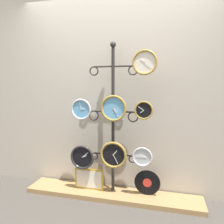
# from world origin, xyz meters

# --- Properties ---
(ground_plane) EXTENTS (12.00, 12.00, 0.00)m
(ground_plane) POSITION_xyz_m (0.00, 0.00, 0.00)
(ground_plane) COLOR #47423D
(shop_wall) EXTENTS (4.40, 0.04, 2.80)m
(shop_wall) POSITION_xyz_m (0.00, 0.57, 1.40)
(shop_wall) COLOR #BCB2A3
(shop_wall) RESTS_ON ground_plane
(low_shelf) EXTENTS (2.20, 0.36, 0.06)m
(low_shelf) POSITION_xyz_m (0.00, 0.35, 0.03)
(low_shelf) COLOR #9E7A4C
(low_shelf) RESTS_ON ground_plane
(display_stand) EXTENTS (0.63, 0.41, 1.91)m
(display_stand) POSITION_xyz_m (-0.00, 0.41, 0.63)
(display_stand) COLOR #282623
(display_stand) RESTS_ON ground_plane
(clock_top_right) EXTENTS (0.28, 0.04, 0.28)m
(clock_top_right) POSITION_xyz_m (0.39, 0.29, 1.64)
(clock_top_right) COLOR silver
(clock_middle_left) EXTENTS (0.26, 0.04, 0.26)m
(clock_middle_left) POSITION_xyz_m (-0.38, 0.31, 1.10)
(clock_middle_left) COLOR #60A8DB
(clock_middle_center) EXTENTS (0.31, 0.04, 0.31)m
(clock_middle_center) POSITION_xyz_m (0.03, 0.32, 1.12)
(clock_middle_center) COLOR #60A8DB
(clock_middle_right) EXTENTS (0.21, 0.04, 0.21)m
(clock_middle_right) POSITION_xyz_m (0.39, 0.31, 1.11)
(clock_middle_right) COLOR black
(clock_bottom_left) EXTENTS (0.31, 0.04, 0.31)m
(clock_bottom_left) POSITION_xyz_m (-0.37, 0.29, 0.50)
(clock_bottom_left) COLOR black
(clock_bottom_center) EXTENTS (0.33, 0.04, 0.33)m
(clock_bottom_center) POSITION_xyz_m (0.04, 0.29, 0.57)
(clock_bottom_center) COLOR black
(clock_bottom_right) EXTENTS (0.23, 0.04, 0.23)m
(clock_bottom_right) POSITION_xyz_m (0.38, 0.30, 0.57)
(clock_bottom_right) COLOR silver
(vinyl_record) EXTENTS (0.31, 0.01, 0.31)m
(vinyl_record) POSITION_xyz_m (0.44, 0.39, 0.22)
(vinyl_record) COLOR black
(vinyl_record) RESTS_ON low_shelf
(picture_frame) EXTENTS (0.38, 0.02, 0.27)m
(picture_frame) POSITION_xyz_m (-0.30, 0.36, 0.20)
(picture_frame) COLOR gold
(picture_frame) RESTS_ON low_shelf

